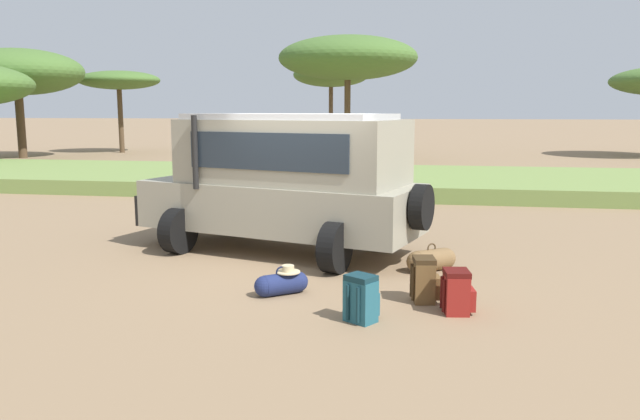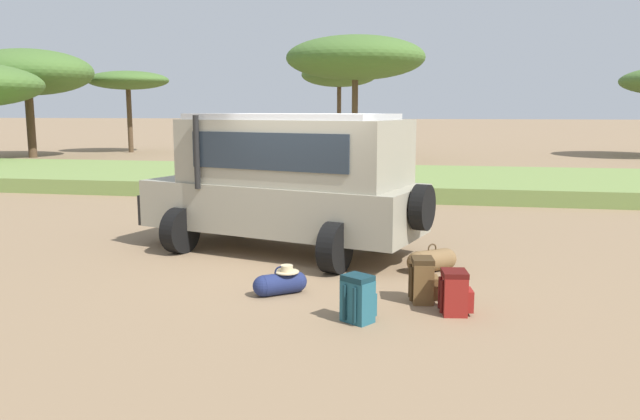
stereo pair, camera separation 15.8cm
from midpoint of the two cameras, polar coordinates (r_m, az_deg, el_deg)
name	(u,v)px [view 2 (the right image)]	position (r m, az deg, el deg)	size (l,w,h in m)	color
ground_plane	(299,264)	(10.26, -1.51, -4.98)	(320.00, 320.00, 0.00)	#8C7051
grass_bank	(369,180)	(20.46, 4.73, 2.72)	(120.00, 7.00, 0.44)	olive
safari_vehicle	(287,179)	(10.99, -2.61, 2.82)	(5.46, 3.57, 2.44)	gray
backpack_beside_front_wheel	(358,299)	(7.51, 4.13, -8.13)	(0.44, 0.45, 0.57)	#235B6B
backpack_cluster_center	(423,281)	(8.35, 9.96, -6.38)	(0.41, 0.41, 0.60)	brown
backpack_near_rear_wheel	(455,293)	(7.97, 12.81, -7.40)	(0.44, 0.41, 0.55)	maroon
duffel_bag_low_black_case	(280,283)	(8.61, -3.11, -6.69)	(0.68, 0.59, 0.40)	navy
duffel_bag_soft_canvas	(432,260)	(9.96, 10.64, -4.56)	(0.77, 0.67, 0.44)	brown
acacia_tree_far_left	(27,73)	(36.27, -25.10, 11.31)	(6.84, 5.90, 5.59)	brown
acacia_tree_centre_back	(128,81)	(38.68, -17.05, 11.22)	(4.79, 4.22, 4.72)	brown
acacia_tree_right_mid	(339,75)	(39.39, 1.89, 12.21)	(4.67, 4.82, 5.35)	brown
acacia_tree_far_right	(355,58)	(30.74, 3.40, 13.69)	(6.67, 6.12, 5.99)	brown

